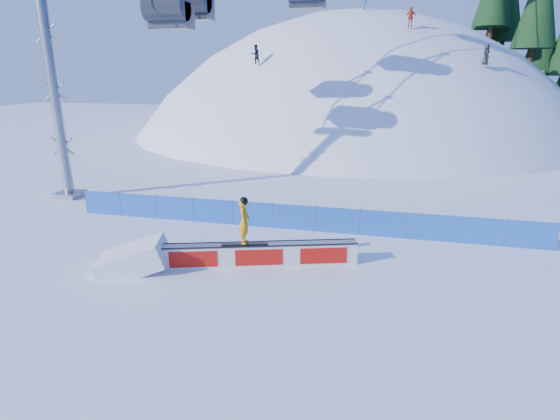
# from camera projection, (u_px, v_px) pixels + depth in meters

# --- Properties ---
(ground) EXTENTS (160.00, 160.00, 0.00)m
(ground) POSITION_uv_depth(u_px,v_px,m) (269.00, 270.00, 16.20)
(ground) COLOR white
(ground) RESTS_ON ground
(snow_hill) EXTENTS (64.00, 64.00, 64.00)m
(snow_hill) POSITION_uv_depth(u_px,v_px,m) (347.00, 261.00, 60.57)
(snow_hill) COLOR silver
(snow_hill) RESTS_ON ground
(safety_fence) EXTENTS (22.05, 0.05, 1.30)m
(safety_fence) POSITION_uv_depth(u_px,v_px,m) (294.00, 217.00, 20.19)
(safety_fence) COLOR blue
(safety_fence) RESTS_ON ground
(rail_box) EXTENTS (7.28, 2.74, 0.90)m
(rail_box) POSITION_uv_depth(u_px,v_px,m) (259.00, 254.00, 16.47)
(rail_box) COLOR silver
(rail_box) RESTS_ON ground
(snow_ramp) EXTENTS (2.98, 2.34, 1.63)m
(snow_ramp) POSITION_uv_depth(u_px,v_px,m) (134.00, 269.00, 16.28)
(snow_ramp) COLOR white
(snow_ramp) RESTS_ON ground
(snowboarder) EXTENTS (1.75, 0.82, 1.81)m
(snowboarder) POSITION_uv_depth(u_px,v_px,m) (244.00, 221.00, 16.03)
(snowboarder) COLOR black
(snowboarder) RESTS_ON rail_box
(distant_skiers) EXTENTS (20.08, 11.35, 7.17)m
(distant_skiers) POSITION_uv_depth(u_px,v_px,m) (371.00, 27.00, 39.71)
(distant_skiers) COLOR black
(distant_skiers) RESTS_ON ground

